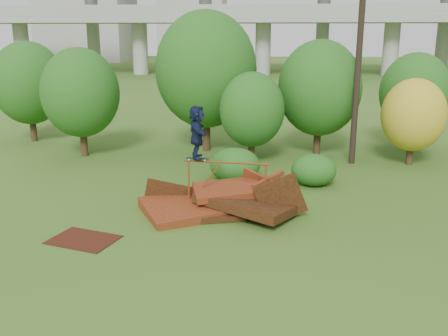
# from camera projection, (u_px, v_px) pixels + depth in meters

# --- Properties ---
(ground) EXTENTS (240.00, 240.00, 0.00)m
(ground) POSITION_uv_depth(u_px,v_px,m) (245.00, 237.00, 15.00)
(ground) COLOR #2D5116
(ground) RESTS_ON ground
(scrap_pile) EXTENTS (5.90, 4.09, 1.86)m
(scrap_pile) POSITION_uv_depth(u_px,v_px,m) (220.00, 202.00, 17.09)
(scrap_pile) COLOR #4B170D
(scrap_pile) RESTS_ON ground
(grind_rail) EXTENTS (2.92, 0.39, 1.79)m
(grind_rail) POSITION_uv_depth(u_px,v_px,m) (227.00, 175.00, 16.78)
(grind_rail) COLOR brown
(grind_rail) RESTS_ON ground
(skateboard) EXTENTS (0.78, 0.29, 0.08)m
(skateboard) POSITION_uv_depth(u_px,v_px,m) (197.00, 158.00, 16.82)
(skateboard) COLOR black
(skateboard) RESTS_ON grind_rail
(skater) EXTENTS (0.82, 1.72, 1.78)m
(skater) POSITION_uv_depth(u_px,v_px,m) (197.00, 132.00, 16.58)
(skater) COLOR #111A35
(skater) RESTS_ON skateboard
(flat_plate) EXTENTS (2.22, 1.86, 0.03)m
(flat_plate) POSITION_uv_depth(u_px,v_px,m) (84.00, 240.00, 14.78)
(flat_plate) COLOR #38160C
(flat_plate) RESTS_ON ground
(tree_0) EXTENTS (3.76, 3.76, 5.31)m
(tree_0) POSITION_uv_depth(u_px,v_px,m) (80.00, 93.00, 24.12)
(tree_0) COLOR black
(tree_0) RESTS_ON ground
(tree_1) EXTENTS (5.09, 5.09, 7.08)m
(tree_1) POSITION_uv_depth(u_px,v_px,m) (206.00, 70.00, 25.05)
(tree_1) COLOR black
(tree_1) RESTS_ON ground
(tree_2) EXTENTS (3.02, 3.02, 4.26)m
(tree_2) POSITION_uv_depth(u_px,v_px,m) (252.00, 110.00, 23.00)
(tree_2) COLOR black
(tree_2) RESTS_ON ground
(tree_3) EXTENTS (4.09, 4.09, 5.67)m
(tree_3) POSITION_uv_depth(u_px,v_px,m) (320.00, 88.00, 24.46)
(tree_3) COLOR black
(tree_3) RESTS_ON ground
(tree_4) EXTENTS (2.89, 2.89, 4.00)m
(tree_4) POSITION_uv_depth(u_px,v_px,m) (414.00, 115.00, 22.70)
(tree_4) COLOR black
(tree_4) RESTS_ON ground
(tree_5) EXTENTS (3.57, 3.57, 5.02)m
(tree_5) POSITION_uv_depth(u_px,v_px,m) (415.00, 93.00, 25.62)
(tree_5) COLOR black
(tree_5) RESTS_ON ground
(tree_6) EXTENTS (3.97, 3.97, 5.55)m
(tree_6) POSITION_uv_depth(u_px,v_px,m) (29.00, 83.00, 27.57)
(tree_6) COLOR black
(tree_6) RESTS_ON ground
(shrub_left) EXTENTS (2.06, 1.90, 1.43)m
(shrub_left) POSITION_uv_depth(u_px,v_px,m) (235.00, 165.00, 20.38)
(shrub_left) COLOR #1B5115
(shrub_left) RESTS_ON ground
(shrub_right) EXTENTS (1.80, 1.65, 1.27)m
(shrub_right) POSITION_uv_depth(u_px,v_px,m) (314.00, 170.00, 19.96)
(shrub_right) COLOR #1B5115
(shrub_right) RESTS_ON ground
(utility_pole) EXTENTS (1.40, 0.28, 8.83)m
(utility_pole) POSITION_uv_depth(u_px,v_px,m) (358.00, 66.00, 22.35)
(utility_pole) COLOR black
(utility_pole) RESTS_ON ground
(freeway_overpass) EXTENTS (160.00, 15.00, 13.70)m
(freeway_overpass) POSITION_uv_depth(u_px,v_px,m) (264.00, 2.00, 72.81)
(freeway_overpass) COLOR gray
(freeway_overpass) RESTS_ON ground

